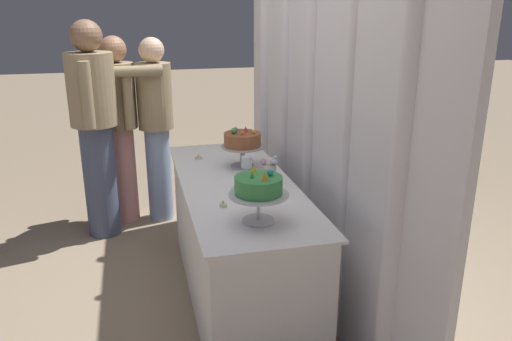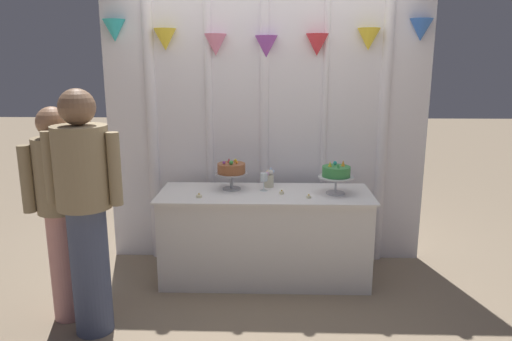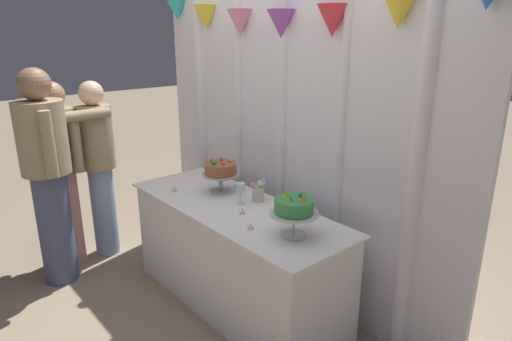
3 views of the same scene
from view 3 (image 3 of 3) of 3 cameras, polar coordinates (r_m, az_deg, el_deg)
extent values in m
plane|color=gray|center=(3.37, -4.01, -17.25)|extent=(24.00, 24.00, 0.00)
cube|color=white|center=(3.21, 3.83, 5.39)|extent=(2.91, 0.04, 2.49)
cylinder|color=white|center=(4.00, -6.98, 7.73)|extent=(0.10, 0.10, 2.49)
cylinder|color=white|center=(3.58, -2.24, 6.68)|extent=(0.07, 0.07, 2.49)
cylinder|color=white|center=(3.21, 3.33, 5.38)|extent=(0.08, 0.08, 2.49)
cylinder|color=white|center=(2.85, 10.90, 3.53)|extent=(0.05, 0.05, 2.49)
cylinder|color=white|center=(2.57, 20.14, 1.18)|extent=(0.09, 0.09, 2.49)
cone|color=#2DB2B7|center=(4.16, -10.17, 19.87)|extent=(0.20, 0.20, 0.19)
cone|color=yellow|center=(3.79, -6.49, 19.10)|extent=(0.20, 0.20, 0.19)
cone|color=pink|center=(3.43, -2.08, 18.59)|extent=(0.20, 0.20, 0.19)
cone|color=purple|center=(3.10, 3.28, 18.38)|extent=(0.20, 0.20, 0.19)
cone|color=#DB333D|center=(2.80, 9.87, 18.56)|extent=(0.20, 0.20, 0.19)
cone|color=yellow|center=(2.54, 18.00, 19.14)|extent=(0.20, 0.20, 0.19)
cube|color=white|center=(3.23, -2.70, -11.10)|extent=(1.73, 0.61, 0.76)
cube|color=white|center=(3.06, -2.81, -4.76)|extent=(1.78, 0.66, 0.01)
cylinder|color=#B2B2B7|center=(3.32, -4.54, -2.66)|extent=(0.16, 0.16, 0.01)
cylinder|color=#B2B2B7|center=(3.30, -4.56, -1.58)|extent=(0.03, 0.03, 0.12)
cylinder|color=#B2B2B7|center=(3.28, -4.59, -0.49)|extent=(0.28, 0.28, 0.01)
cylinder|color=#995633|center=(3.27, -4.61, 0.29)|extent=(0.24, 0.24, 0.08)
sphere|color=orange|center=(3.21, -4.27, 0.98)|extent=(0.02, 0.02, 0.02)
sphere|color=yellow|center=(3.26, -3.37, 1.32)|extent=(0.03, 0.03, 0.03)
cone|color=#DB333D|center=(3.28, -4.48, 1.51)|extent=(0.03, 0.03, 0.04)
sphere|color=purple|center=(3.28, -5.69, 1.35)|extent=(0.03, 0.03, 0.03)
sphere|color=green|center=(3.22, -5.41, 1.12)|extent=(0.04, 0.04, 0.04)
cylinder|color=silver|center=(2.64, 4.82, -8.24)|extent=(0.16, 0.16, 0.01)
cylinder|color=silver|center=(2.61, 4.86, -6.88)|extent=(0.02, 0.02, 0.13)
cylinder|color=silver|center=(2.59, 4.90, -5.51)|extent=(0.29, 0.29, 0.01)
cylinder|color=#388E47|center=(2.57, 4.93, -4.54)|extent=(0.23, 0.23, 0.08)
cone|color=orange|center=(2.52, 6.13, -3.42)|extent=(0.03, 0.03, 0.05)
sphere|color=#2DB2B7|center=(2.59, 5.83, -2.98)|extent=(0.03, 0.03, 0.03)
cone|color=yellow|center=(2.57, 3.98, -2.91)|extent=(0.03, 0.03, 0.05)
cone|color=green|center=(2.52, 4.56, -3.56)|extent=(0.02, 0.02, 0.03)
cylinder|color=silver|center=(3.10, -2.03, -4.25)|extent=(0.06, 0.06, 0.00)
cylinder|color=silver|center=(3.08, -2.03, -3.51)|extent=(0.01, 0.01, 0.08)
cylinder|color=silver|center=(3.06, -2.05, -2.21)|extent=(0.06, 0.06, 0.07)
cylinder|color=beige|center=(3.13, 0.29, -3.03)|extent=(0.08, 0.08, 0.11)
sphere|color=silver|center=(3.09, 1.07, -1.69)|extent=(0.03, 0.03, 0.03)
sphere|color=white|center=(3.09, 0.50, -1.70)|extent=(0.04, 0.04, 0.04)
sphere|color=#CC9EC6|center=(3.09, -0.39, -1.85)|extent=(0.04, 0.04, 0.04)
sphere|color=silver|center=(3.10, 0.94, -1.24)|extent=(0.03, 0.03, 0.03)
sphere|color=#E5C666|center=(3.12, 0.65, -1.60)|extent=(0.04, 0.04, 0.04)
sphere|color=white|center=(3.11, 0.57, -1.67)|extent=(0.04, 0.04, 0.04)
cylinder|color=beige|center=(3.39, -10.49, -2.47)|extent=(0.05, 0.05, 0.02)
sphere|color=#F9CC4C|center=(3.38, -10.51, -2.16)|extent=(0.01, 0.01, 0.01)
cylinder|color=beige|center=(2.93, -1.78, -5.42)|extent=(0.04, 0.04, 0.02)
sphere|color=#F9CC4C|center=(2.92, -1.78, -5.06)|extent=(0.01, 0.01, 0.01)
cylinder|color=beige|center=(2.72, -0.67, -7.40)|extent=(0.04, 0.04, 0.02)
sphere|color=#F9CC4C|center=(2.71, -0.67, -7.05)|extent=(0.01, 0.01, 0.01)
cylinder|color=#93ADD6|center=(4.15, -19.03, -4.93)|extent=(0.27, 0.27, 0.80)
cylinder|color=#9E8966|center=(3.95, -19.99, 4.07)|extent=(0.37, 0.37, 0.53)
sphere|color=beige|center=(3.89, -20.56, 9.34)|extent=(0.20, 0.20, 0.20)
cube|color=#664C84|center=(3.91, -21.79, 4.12)|extent=(0.04, 0.02, 0.34)
cylinder|color=#9E8966|center=(4.09, -21.73, 4.20)|extent=(0.08, 0.08, 0.47)
cylinder|color=#9E8966|center=(3.69, -21.81, 6.59)|extent=(0.08, 0.47, 0.08)
cube|color=black|center=(3.63, -25.31, 5.97)|extent=(0.06, 0.02, 0.12)
cylinder|color=#4C5675|center=(3.83, -24.47, -6.73)|extent=(0.28, 0.28, 0.90)
cylinder|color=#9E8966|center=(3.61, -25.92, 3.84)|extent=(0.38, 0.38, 0.54)
sphere|color=#846047|center=(3.55, -26.77, 9.94)|extent=(0.23, 0.23, 0.23)
cylinder|color=#9E8966|center=(3.82, -26.53, 4.33)|extent=(0.08, 0.08, 0.48)
cylinder|color=#9E8966|center=(3.40, -25.20, 3.04)|extent=(0.08, 0.08, 0.48)
cylinder|color=#D6938E|center=(4.11, -23.11, -5.56)|extent=(0.29, 0.29, 0.82)
cylinder|color=#9E8966|center=(3.91, -24.29, 3.53)|extent=(0.40, 0.40, 0.53)
sphere|color=#A37556|center=(3.85, -24.98, 8.85)|extent=(0.21, 0.21, 0.21)
cylinder|color=#9E8966|center=(4.05, -26.15, 3.62)|extent=(0.08, 0.08, 0.46)
cylinder|color=#9E8966|center=(3.78, -22.26, 3.20)|extent=(0.08, 0.08, 0.46)
camera|label=1|loc=(1.28, 73.31, -1.70)|focal=35.41mm
camera|label=2|loc=(3.05, -84.04, 0.27)|focal=33.25mm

